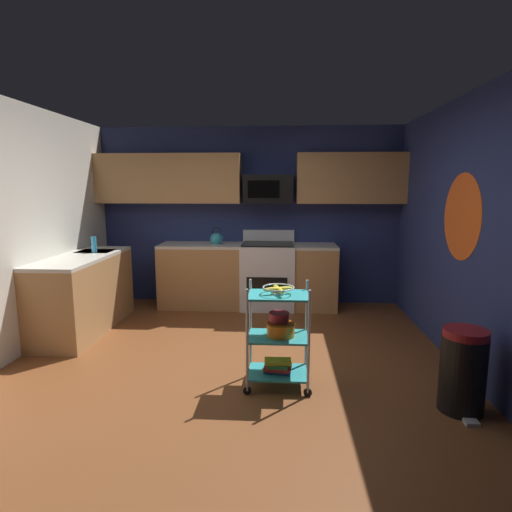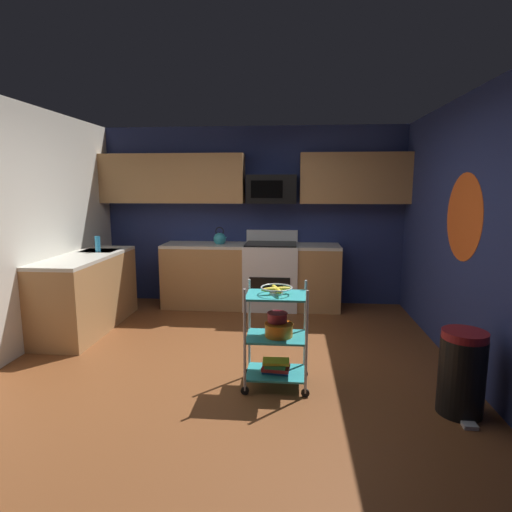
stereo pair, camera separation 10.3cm
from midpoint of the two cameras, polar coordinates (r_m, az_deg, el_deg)
name	(u,v)px [view 1 (the left image)]	position (r m, az deg, el deg)	size (l,w,h in m)	color
floor	(230,369)	(4.25, -4.21, -15.00)	(4.40, 4.80, 0.04)	brown
wall_back	(249,216)	(6.31, -1.36, 5.42)	(4.52, 0.06, 2.60)	navy
wall_right	(477,236)	(4.22, 27.19, 2.43)	(0.06, 4.80, 2.60)	navy
wall_flower_decal	(461,217)	(4.45, 25.50, 4.81)	(0.84, 0.84, 0.00)	#E5591E
counter_run	(189,282)	(5.78, -9.62, -3.46)	(3.47, 2.27, 0.92)	#B27F4C
oven_range	(268,275)	(6.08, 1.12, -2.56)	(0.76, 0.65, 1.10)	white
upper_cabinets	(244,179)	(6.11, -2.16, 10.45)	(4.40, 0.33, 0.70)	#B27F4C
microwave	(268,189)	(6.05, 1.20, 9.05)	(0.70, 0.39, 0.40)	black
rolling_cart	(278,336)	(3.71, 2.20, -10.85)	(0.58, 0.39, 0.91)	silver
fruit_bowl	(278,289)	(3.58, 2.24, -4.48)	(0.27, 0.27, 0.07)	silver
mixing_bowl_large	(281,329)	(3.69, 2.56, -9.88)	(0.25, 0.25, 0.11)	orange
mixing_bowl_small	(279,317)	(3.69, 2.34, -8.22)	(0.18, 0.18, 0.08)	maroon
book_stack	(278,366)	(3.81, 2.17, -14.68)	(0.25, 0.19, 0.11)	#1E4C8C
kettle	(217,239)	(6.07, -5.86, 2.34)	(0.21, 0.18, 0.26)	teal
dish_soap_bottle	(94,245)	(5.64, -21.60, 1.44)	(0.06, 0.06, 0.20)	#2D8CBF
trash_can	(463,371)	(3.71, 25.52, -13.85)	(0.34, 0.42, 0.66)	black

